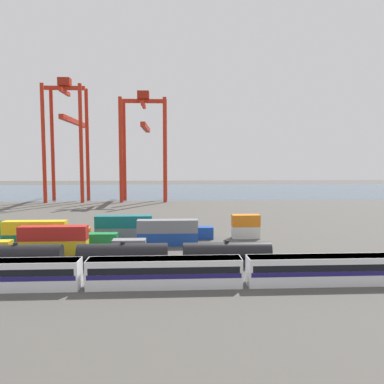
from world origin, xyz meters
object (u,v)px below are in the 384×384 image
(passenger_train, at_px, (165,271))
(gantry_crane_central, at_px, (144,136))
(freight_tank_row, at_px, (123,255))
(shipping_container_17, at_px, (246,232))
(shipping_container_9, at_px, (102,240))
(gantry_crane_west, at_px, (68,129))

(passenger_train, distance_m, gantry_crane_central, 113.49)
(gantry_crane_central, bearing_deg, freight_tank_row, -87.69)
(freight_tank_row, xyz_separation_m, shipping_container_17, (23.95, 20.83, -0.64))
(passenger_train, relative_size, shipping_container_17, 10.57)
(passenger_train, bearing_deg, shipping_container_17, 60.65)
(passenger_train, distance_m, shipping_container_9, 27.64)
(passenger_train, distance_m, shipping_container_17, 34.88)
(shipping_container_9, height_order, gantry_crane_central, gantry_crane_central)
(shipping_container_9, xyz_separation_m, gantry_crane_west, (-30.06, 86.78, 28.97))
(passenger_train, height_order, shipping_container_9, passenger_train)
(passenger_train, xyz_separation_m, gantry_crane_west, (-43.03, 111.17, 28.13))
(freight_tank_row, distance_m, shipping_container_17, 31.75)
(shipping_container_17, bearing_deg, gantry_crane_west, 126.66)
(freight_tank_row, relative_size, gantry_crane_west, 0.94)
(shipping_container_17, height_order, gantry_crane_central, gantry_crane_central)
(gantry_crane_west, xyz_separation_m, gantry_crane_central, (32.11, -1.11, -2.68))
(passenger_train, relative_size, shipping_container_9, 10.57)
(passenger_train, bearing_deg, gantry_crane_central, 95.66)
(freight_tank_row, bearing_deg, gantry_crane_west, 109.59)
(shipping_container_9, bearing_deg, gantry_crane_central, 88.63)
(shipping_container_17, xyz_separation_m, gantry_crane_west, (-60.12, 80.77, 28.97))
(gantry_crane_west, relative_size, gantry_crane_central, 1.11)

